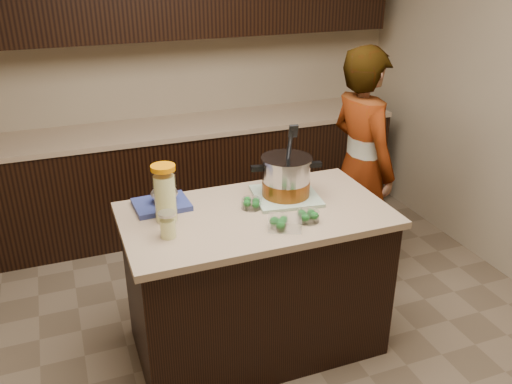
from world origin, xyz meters
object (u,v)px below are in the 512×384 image
lemonade_pitcher (165,195)px  person (361,166)px  stock_pot (286,179)px  island (256,280)px

lemonade_pitcher → person: 1.54m
lemonade_pitcher → person: (1.46, 0.44, -0.21)m
stock_pot → lemonade_pitcher: 0.71m
person → lemonade_pitcher: bearing=100.6°
island → lemonade_pitcher: (-0.48, 0.08, 0.59)m
lemonade_pitcher → stock_pot: bearing=2.7°
person → island: bearing=111.7°
stock_pot → person: bearing=39.4°
island → stock_pot: stock_pot is taller
stock_pot → lemonade_pitcher: bearing=-166.5°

